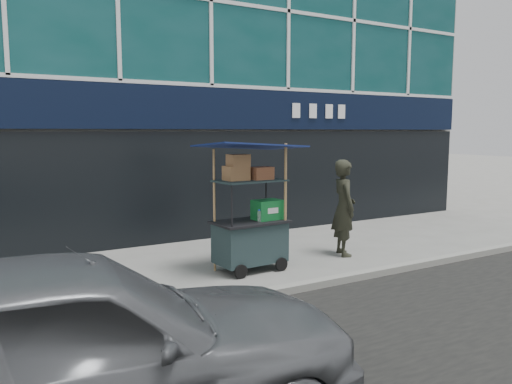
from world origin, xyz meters
TOP-DOWN VIEW (x-y plane):
  - ground at (0.00, 0.00)m, footprint 80.00×80.00m
  - curb at (0.00, -0.20)m, footprint 80.00×0.18m
  - vendor_cart at (-0.54, 1.18)m, footprint 1.73×1.27m
  - vendor_man at (1.55, 1.21)m, footprint 0.65×0.79m
  - parked_car at (-4.20, -2.43)m, footprint 4.76×2.24m

SIDE VIEW (x-z plane):
  - ground at x=0.00m, z-range 0.00..0.00m
  - curb at x=0.00m, z-range 0.00..0.12m
  - parked_car at x=-4.20m, z-range 0.00..1.57m
  - vendor_cart at x=-0.54m, z-range -0.34..1.91m
  - vendor_man at x=1.55m, z-range 0.00..1.87m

